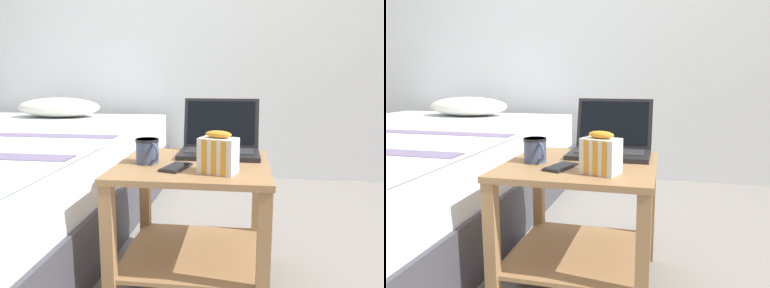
# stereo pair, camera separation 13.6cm
# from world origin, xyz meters

# --- Properties ---
(ground_plane) EXTENTS (8.00, 8.00, 0.00)m
(ground_plane) POSITION_xyz_m (0.00, 0.00, 0.00)
(ground_plane) COLOR gray
(back_wall) EXTENTS (8.00, 0.05, 2.50)m
(back_wall) POSITION_xyz_m (0.00, 1.62, 1.25)
(back_wall) COLOR silver
(back_wall) RESTS_ON ground_plane
(bedside_table) EXTENTS (0.56, 0.54, 0.49)m
(bedside_table) POSITION_xyz_m (0.00, 0.00, 0.31)
(bedside_table) COLOR #997047
(bedside_table) RESTS_ON ground_plane
(laptop) EXTENTS (0.33, 0.27, 0.23)m
(laptop) POSITION_xyz_m (0.09, 0.18, 0.53)
(laptop) COLOR black
(laptop) RESTS_ON bedside_table
(mug_front_left) EXTENTS (0.10, 0.11, 0.09)m
(mug_front_left) POSITION_xyz_m (-0.17, -0.02, 0.54)
(mug_front_left) COLOR #3F4C6B
(mug_front_left) RESTS_ON bedside_table
(snack_bag) EXTENTS (0.14, 0.12, 0.14)m
(snack_bag) POSITION_xyz_m (0.10, -0.14, 0.55)
(snack_bag) COLOR silver
(snack_bag) RESTS_ON bedside_table
(cell_phone) EXTENTS (0.11, 0.15, 0.01)m
(cell_phone) POSITION_xyz_m (-0.05, -0.10, 0.49)
(cell_phone) COLOR black
(cell_phone) RESTS_ON bedside_table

